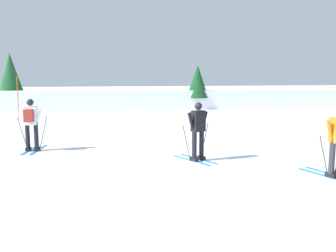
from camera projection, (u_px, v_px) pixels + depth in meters
ground_plane at (148, 167)px, 9.81m from camera, size 120.00×120.00×0.00m
far_snow_ridge at (120, 97)px, 29.67m from camera, size 80.00×9.92×1.36m
skier_black at (198, 130)px, 10.45m from camera, size 1.07×1.59×1.71m
skier_orange at (336, 140)px, 8.77m from camera, size 0.95×1.63×1.71m
skier_white at (31, 122)px, 11.76m from camera, size 1.00×1.64×1.71m
trail_marker_pole at (18, 98)px, 19.83m from camera, size 0.04×0.04×2.40m
conifer_far_left at (198, 82)px, 26.02m from camera, size 1.61×1.61×3.15m
conifer_far_right at (11, 78)px, 25.85m from camera, size 2.06×2.06×3.98m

